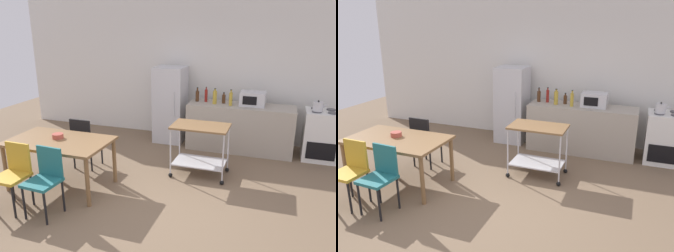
% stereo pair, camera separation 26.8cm
% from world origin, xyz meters
% --- Properties ---
extents(ground_plane, '(12.00, 12.00, 0.00)m').
position_xyz_m(ground_plane, '(0.00, 0.00, 0.00)').
color(ground_plane, brown).
extents(back_wall, '(8.40, 0.12, 2.90)m').
position_xyz_m(back_wall, '(0.00, 3.20, 1.45)').
color(back_wall, silver).
rests_on(back_wall, ground_plane).
extents(kitchen_counter, '(2.00, 0.64, 0.90)m').
position_xyz_m(kitchen_counter, '(0.90, 2.60, 0.45)').
color(kitchen_counter, '#A89E8E').
rests_on(kitchen_counter, ground_plane).
extents(dining_table, '(1.50, 0.90, 0.75)m').
position_xyz_m(dining_table, '(-1.45, 0.17, 0.67)').
color(dining_table, brown).
rests_on(dining_table, ground_plane).
extents(chair_black, '(0.41, 0.41, 0.89)m').
position_xyz_m(chair_black, '(-1.48, 0.89, 0.52)').
color(chair_black, black).
rests_on(chair_black, ground_plane).
extents(chair_teal, '(0.42, 0.42, 0.89)m').
position_xyz_m(chair_teal, '(-1.17, -0.53, 0.52)').
color(chair_teal, '#1E666B').
rests_on(chair_teal, ground_plane).
extents(chair_mustard, '(0.41, 0.41, 0.89)m').
position_xyz_m(chair_mustard, '(-1.67, -0.54, 0.52)').
color(chair_mustard, gold).
rests_on(chair_mustard, ground_plane).
extents(stove_oven, '(0.60, 0.61, 0.92)m').
position_xyz_m(stove_oven, '(2.35, 2.62, 0.45)').
color(stove_oven, white).
rests_on(stove_oven, ground_plane).
extents(refrigerator, '(0.60, 0.63, 1.55)m').
position_xyz_m(refrigerator, '(-0.55, 2.70, 0.78)').
color(refrigerator, silver).
rests_on(refrigerator, ground_plane).
extents(kitchen_cart, '(0.91, 0.57, 0.85)m').
position_xyz_m(kitchen_cart, '(0.44, 1.25, 0.57)').
color(kitchen_cart, brown).
rests_on(kitchen_cart, ground_plane).
extents(bottle_olive_oil, '(0.07, 0.07, 0.28)m').
position_xyz_m(bottle_olive_oil, '(0.03, 2.65, 1.01)').
color(bottle_olive_oil, '#4C2D19').
rests_on(bottle_olive_oil, kitchen_counter).
extents(bottle_sesame_oil, '(0.06, 0.06, 0.30)m').
position_xyz_m(bottle_sesame_oil, '(0.20, 2.66, 1.03)').
color(bottle_sesame_oil, maroon).
rests_on(bottle_sesame_oil, kitchen_counter).
extents(bottle_vinegar, '(0.08, 0.08, 0.30)m').
position_xyz_m(bottle_vinegar, '(0.40, 2.54, 1.03)').
color(bottle_vinegar, gold).
rests_on(bottle_vinegar, kitchen_counter).
extents(bottle_soda, '(0.07, 0.07, 0.21)m').
position_xyz_m(bottle_soda, '(0.56, 2.65, 0.99)').
color(bottle_soda, '#4C2D19').
rests_on(bottle_soda, kitchen_counter).
extents(bottle_sparkling_water, '(0.07, 0.07, 0.31)m').
position_xyz_m(bottle_sparkling_water, '(0.71, 2.50, 1.03)').
color(bottle_sparkling_water, gold).
rests_on(bottle_sparkling_water, kitchen_counter).
extents(microwave, '(0.46, 0.35, 0.26)m').
position_xyz_m(microwave, '(1.10, 2.63, 1.03)').
color(microwave, silver).
rests_on(microwave, kitchen_counter).
extents(fruit_bowl, '(0.16, 0.16, 0.07)m').
position_xyz_m(fruit_bowl, '(-1.51, 0.24, 0.79)').
color(fruit_bowl, '#B24C3F').
rests_on(fruit_bowl, dining_table).
extents(kettle, '(0.24, 0.17, 0.19)m').
position_xyz_m(kettle, '(2.23, 2.52, 1.00)').
color(kettle, silver).
rests_on(kettle, stove_oven).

